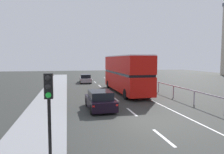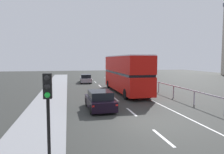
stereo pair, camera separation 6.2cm
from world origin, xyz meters
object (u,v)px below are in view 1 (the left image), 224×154
at_px(hatchback_car_near, 100,100).
at_px(sedan_car_ahead, 85,79).
at_px(traffic_signal_pole, 49,95).
at_px(double_decker_bus_red, 126,73).

height_order(hatchback_car_near, sedan_car_ahead, hatchback_car_near).
relative_size(hatchback_car_near, traffic_signal_pole, 1.32).
bearing_deg(double_decker_bus_red, traffic_signal_pole, -115.87).
bearing_deg(double_decker_bus_red, hatchback_car_near, -119.57).
bearing_deg(double_decker_bus_red, sedan_car_ahead, 106.63).
bearing_deg(traffic_signal_pole, double_decker_bus_red, 64.88).
xyz_separation_m(hatchback_car_near, sedan_car_ahead, (0.51, 18.87, -0.03)).
height_order(double_decker_bus_red, sedan_car_ahead, double_decker_bus_red).
distance_m(traffic_signal_pole, sedan_car_ahead, 26.95).
height_order(double_decker_bus_red, traffic_signal_pole, double_decker_bus_red).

